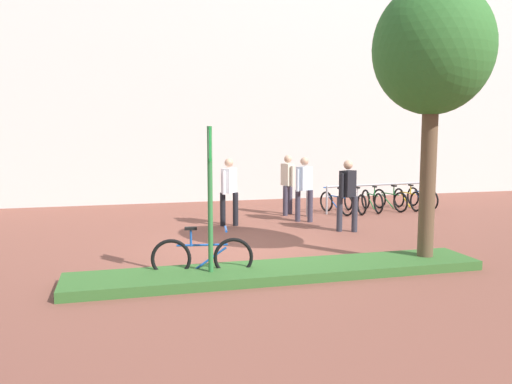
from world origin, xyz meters
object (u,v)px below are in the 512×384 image
(parking_sign_post, at_px, (210,181))
(person_shirt_white, at_px, (288,181))
(person_suited_navy, at_px, (348,191))
(bike_at_sign, at_px, (203,257))
(person_shirt_blue, at_px, (229,187))
(tree_sidewalk, at_px, (433,52))
(person_casual_tan, at_px, (304,185))
(bike_rack_cluster, at_px, (381,199))
(bollard_steel, at_px, (309,201))

(parking_sign_post, xyz_separation_m, person_shirt_white, (3.29, 6.02, -0.64))
(person_shirt_white, bearing_deg, person_suited_navy, -77.89)
(bike_at_sign, xyz_separation_m, person_shirt_blue, (1.40, 4.52, 0.63))
(tree_sidewalk, bearing_deg, person_shirt_blue, 119.22)
(person_shirt_blue, bearing_deg, person_casual_tan, 1.95)
(person_suited_navy, bearing_deg, bike_at_sign, -142.62)
(tree_sidewalk, distance_m, person_shirt_white, 6.62)
(parking_sign_post, bearing_deg, bike_rack_cluster, 43.92)
(tree_sidewalk, distance_m, bike_at_sign, 5.29)
(parking_sign_post, distance_m, person_suited_navy, 5.12)
(bike_rack_cluster, bearing_deg, bollard_steel, -170.45)
(bike_rack_cluster, height_order, person_shirt_white, person_shirt_white)
(bike_at_sign, xyz_separation_m, person_suited_navy, (3.98, 3.04, 0.63))
(bollard_steel, bearing_deg, person_casual_tan, -119.17)
(tree_sidewalk, height_order, person_shirt_white, tree_sidewalk)
(person_shirt_white, bearing_deg, bike_rack_cluster, -0.00)
(parking_sign_post, height_order, person_shirt_white, parking_sign_post)
(person_suited_navy, bearing_deg, bike_rack_cluster, 49.12)
(bike_at_sign, relative_size, bollard_steel, 1.85)
(person_casual_tan, bearing_deg, person_shirt_white, 92.87)
(parking_sign_post, height_order, bike_rack_cluster, parking_sign_post)
(person_casual_tan, bearing_deg, bike_rack_cluster, 22.34)
(tree_sidewalk, height_order, bike_rack_cluster, tree_sidewalk)
(bollard_steel, bearing_deg, person_shirt_white, 139.93)
(tree_sidewalk, relative_size, bollard_steel, 5.52)
(tree_sidewalk, bearing_deg, person_suited_navy, 91.01)
(bike_rack_cluster, xyz_separation_m, person_shirt_white, (-2.97, 0.00, 0.64))
(person_suited_navy, bearing_deg, person_casual_tan, 108.84)
(person_shirt_white, bearing_deg, bike_at_sign, -120.35)
(tree_sidewalk, relative_size, parking_sign_post, 2.00)
(bike_at_sign, height_order, person_shirt_white, person_shirt_white)
(person_suited_navy, bearing_deg, parking_sign_post, -139.80)
(parking_sign_post, bearing_deg, bollard_steel, 55.98)
(parking_sign_post, xyz_separation_m, person_casual_tan, (3.35, 4.83, -0.64))
(tree_sidewalk, distance_m, bike_rack_cluster, 7.26)
(person_suited_navy, bearing_deg, person_shirt_white, 102.11)
(person_casual_tan, height_order, person_shirt_white, same)
(bike_rack_cluster, bearing_deg, person_shirt_blue, -165.67)
(bike_rack_cluster, xyz_separation_m, person_suited_navy, (-2.38, -2.75, 0.64))
(person_suited_navy, bearing_deg, tree_sidewalk, -88.99)
(parking_sign_post, relative_size, person_suited_navy, 1.45)
(bike_at_sign, relative_size, person_shirt_blue, 0.97)
(bike_rack_cluster, relative_size, person_suited_navy, 2.17)
(bike_at_sign, distance_m, person_shirt_blue, 4.77)
(bike_at_sign, relative_size, person_shirt_white, 0.97)
(parking_sign_post, height_order, bike_at_sign, parking_sign_post)
(bollard_steel, xyz_separation_m, person_suited_navy, (0.09, -2.33, 0.53))
(bike_at_sign, bearing_deg, bike_rack_cluster, 42.32)
(tree_sidewalk, height_order, bike_at_sign, tree_sidewalk)
(person_shirt_blue, bearing_deg, bike_at_sign, -107.25)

